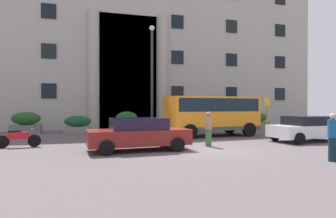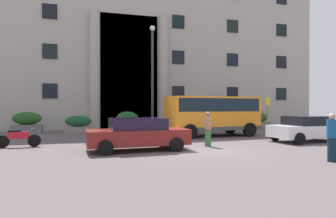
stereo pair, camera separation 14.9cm
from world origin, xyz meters
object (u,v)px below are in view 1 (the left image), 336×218
Objects in this scene: hedge_planter_east at (78,125)px; scooter_by_planter at (18,138)px; hedge_planter_west at (190,122)px; bus_stop_sign at (267,111)px; motorcycle_near_kerb at (305,130)px; hedge_planter_entrance_left at (26,123)px; parked_coupe_end at (307,128)px; hedge_planter_far_east at (127,122)px; parked_hatchback_near at (139,134)px; orange_minibus at (212,112)px; pedestrian_woman_dark_dress at (333,137)px; pedestrian_woman_with_bag at (208,129)px; hedge_planter_far_west at (258,121)px; lamppost_plaza_centre at (152,71)px.

scooter_by_planter is at bearing -109.43° from hedge_planter_east.
hedge_planter_west reaches higher than scooter_by_planter.
motorcycle_near_kerb is (0.02, -3.98, -1.17)m from bus_stop_sign.
scooter_by_planter is (1.03, -7.61, -0.29)m from hedge_planter_entrance_left.
hedge_planter_east is 0.48× the size of parked_coupe_end.
hedge_planter_west is 1.06× the size of hedge_planter_far_east.
parked_hatchback_near is 2.29× the size of scooter_by_planter.
orange_minibus is 3.02× the size of hedge_planter_entrance_left.
pedestrian_woman_dark_dress reaches higher than hedge_planter_far_east.
bus_stop_sign is 1.28× the size of motorcycle_near_kerb.
bus_stop_sign reaches higher than motorcycle_near_kerb.
hedge_planter_west is (12.63, 0.08, -0.10)m from hedge_planter_entrance_left.
pedestrian_woman_dark_dress is at bearing -165.93° from pedestrian_woman_with_bag.
hedge_planter_entrance_left is 1.09× the size of hedge_planter_west.
hedge_planter_west is 0.42× the size of parked_hatchback_near.
hedge_planter_far_east is at bearing 131.27° from orange_minibus.
orange_minibus is 6.96m from hedge_planter_far_east.
pedestrian_woman_with_bag is (-8.95, -9.41, 0.18)m from hedge_planter_far_west.
pedestrian_woman_with_bag is (-6.08, -0.32, 0.13)m from parked_coupe_end.
hedge_planter_east is 10.11m from parked_hatchback_near.
hedge_planter_far_west is 0.89× the size of scooter_by_planter.
parked_hatchback_near is 7.64m from pedestrian_woman_dark_dress.
scooter_by_planter is (-15.00, 1.79, -0.28)m from parked_coupe_end.
parked_coupe_end is 2.45× the size of pedestrian_woman_with_bag.
hedge_planter_east is 15.64m from motorcycle_near_kerb.
hedge_planter_west is (0.45, 5.29, -0.91)m from orange_minibus.
pedestrian_woman_with_bag is 0.21× the size of lamppost_plaza_centre.
hedge_planter_far_east reaches higher than hedge_planter_west.
hedge_planter_entrance_left reaches higher than hedge_planter_east.
orange_minibus is at bearing -43.90° from hedge_planter_far_east.
hedge_planter_far_west is at bearing -3.57° from hedge_planter_west.
motorcycle_near_kerb is at bearing 8.92° from parked_hatchback_near.
hedge_planter_west is at bearing 2.99° from hedge_planter_east.
hedge_planter_east is at bearing 102.94° from parked_hatchback_near.
hedge_planter_far_west is 9.53m from parked_coupe_end.
motorcycle_near_kerb is 7.74m from pedestrian_woman_with_bag.
motorcycle_near_kerb is at bearing -58.47° from hedge_planter_west.
pedestrian_woman_dark_dress is (0.47, -9.29, -0.69)m from orange_minibus.
orange_minibus is 3.30× the size of hedge_planter_west.
motorcycle_near_kerb is at bearing -34.62° from lamppost_plaza_centre.
hedge_planter_entrance_left is 1.20× the size of pedestrian_woman_dark_dress.
hedge_planter_far_west is 1.04× the size of pedestrian_woman_with_bag.
pedestrian_woman_with_bag is (-2.71, 4.77, -0.01)m from pedestrian_woman_dark_dress.
hedge_planter_far_east is 9.49m from scooter_by_planter.
pedestrian_woman_dark_dress is 5.49m from pedestrian_woman_with_bag.
parked_coupe_end is 0.92× the size of parked_hatchback_near.
parked_coupe_end is at bearing -141.97° from motorcycle_near_kerb.
hedge_planter_far_east is 9.71m from pedestrian_woman_with_bag.
bus_stop_sign reaches higher than hedge_planter_far_east.
hedge_planter_far_east is (-5.43, -0.49, 0.10)m from hedge_planter_west.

